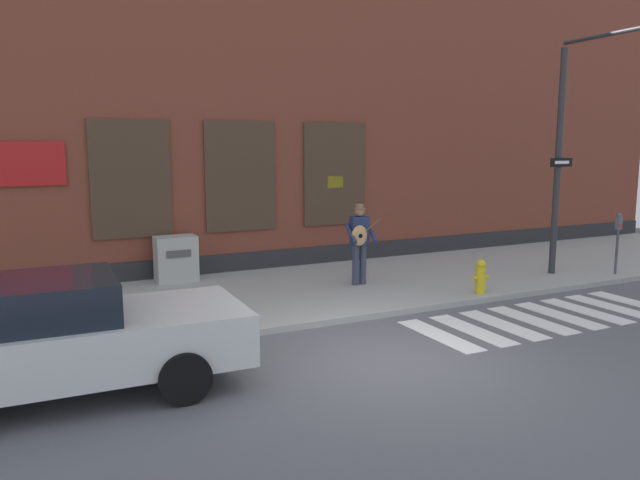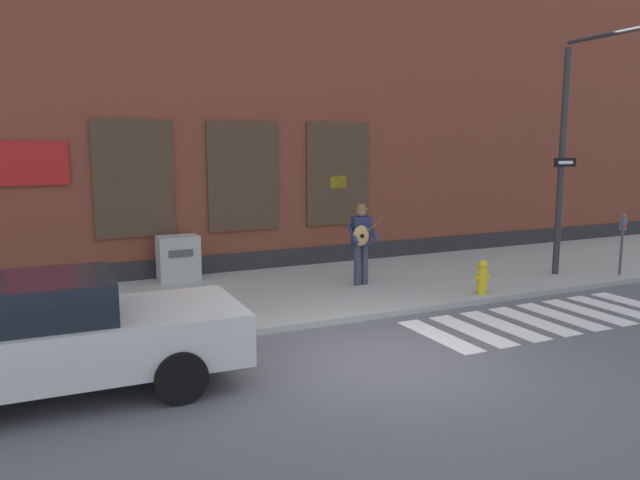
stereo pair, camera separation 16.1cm
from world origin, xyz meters
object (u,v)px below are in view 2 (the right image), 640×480
busker (361,239)px  traffic_light (608,111)px  parking_meter (622,235)px  utility_box (178,258)px  fire_hydrant (482,277)px  red_car (54,336)px

busker → traffic_light: 5.74m
busker → parking_meter: size_ratio=1.22×
traffic_light → utility_box: bearing=151.6°
parking_meter → fire_hydrant: 4.13m
traffic_light → fire_hydrant: (-2.72, 0.46, -3.35)m
parking_meter → utility_box: parking_meter is taller
utility_box → fire_hydrant: bearing=-36.2°
red_car → traffic_light: (10.80, 1.07, 3.04)m
red_car → parking_meter: size_ratio=3.24×
parking_meter → utility_box: 10.15m
red_car → fire_hydrant: (8.08, 1.54, -0.31)m
busker → utility_box: (-3.46, 2.12, -0.49)m
parking_meter → traffic_light: bearing=-159.5°
red_car → fire_hydrant: red_car is taller
fire_hydrant → busker: bearing=136.5°
red_car → parking_meter: 12.28m
red_car → traffic_light: 11.27m
red_car → parking_meter: bearing=7.4°
busker → traffic_light: (4.56, -2.21, 2.70)m
parking_meter → utility_box: (-9.39, 3.82, -0.44)m
red_car → busker: size_ratio=2.66×
parking_meter → fire_hydrant: (-4.09, -0.05, -0.60)m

